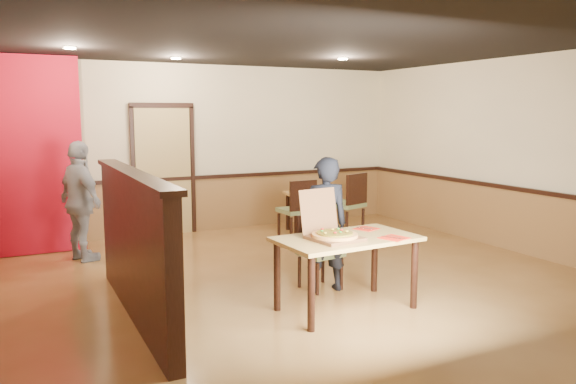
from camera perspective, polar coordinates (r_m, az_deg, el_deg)
name	(u,v)px	position (r m, az deg, el deg)	size (l,w,h in m)	color
floor	(306,284)	(6.70, 1.80, -9.30)	(7.00, 7.00, 0.00)	#AB7B42
ceiling	(307,40)	(6.45, 1.91, 15.19)	(7.00, 7.00, 0.00)	black
wall_back	(209,148)	(9.65, -8.03, 4.40)	(7.00, 7.00, 0.00)	beige
wall_right	(524,155)	(8.64, 22.82, 3.45)	(7.00, 7.00, 0.00)	beige
wainscot_back	(211,204)	(9.72, -7.86, -1.20)	(7.00, 0.04, 0.90)	olive
chair_rail_back	(211,177)	(9.64, -7.88, 1.54)	(7.00, 0.06, 0.06)	black
wainscot_right	(518,221)	(8.74, 22.35, -2.78)	(0.04, 7.00, 0.90)	olive
chair_rail_right	(519,189)	(8.65, 22.43, 0.27)	(0.06, 7.00, 0.06)	black
back_door	(163,171)	(9.42, -12.54, 2.07)	(0.90, 0.06, 2.10)	tan
booth_partition	(134,244)	(5.68, -15.35, -5.07)	(0.20, 3.10, 1.44)	black
red_accent_panel	(21,156)	(8.66, -25.49, 3.30)	(1.60, 0.20, 2.78)	red
spot_a	(70,48)	(7.52, -21.27, 13.49)	(0.14, 0.14, 0.02)	beige
spot_b	(176,58)	(8.48, -11.30, 13.18)	(0.14, 0.14, 0.02)	beige
spot_c	(343,59)	(8.43, 5.58, 13.32)	(0.14, 0.14, 0.02)	beige
main_table	(347,248)	(5.73, 5.96, -5.63)	(1.46, 0.90, 0.76)	tan
diner_chair	(317,248)	(6.47, 2.98, -5.74)	(0.47, 0.47, 0.84)	olive
side_chair_left	(298,208)	(8.72, 1.07, -1.62)	(0.51, 0.51, 0.98)	olive
side_chair_right	(349,202)	(9.17, 6.20, -0.99)	(0.65, 0.65, 1.04)	olive
side_table	(305,202)	(9.47, 1.74, -1.06)	(0.72, 0.72, 0.67)	tan
diner	(325,225)	(6.29, 3.74, -3.32)	(0.55, 0.36, 1.52)	black
passerby	(81,202)	(8.04, -20.30, -0.91)	(0.96, 0.40, 1.63)	#95959D
pizza_box	(332,233)	(5.58, 4.46, -4.18)	(0.52, 0.59, 0.48)	brown
pizza	(335,235)	(5.55, 4.78, -4.39)	(0.45, 0.45, 0.03)	#F5AF59
napkin_near	(394,238)	(5.72, 10.73, -4.60)	(0.31, 0.31, 0.01)	red
napkin_far	(366,229)	(6.12, 7.96, -3.70)	(0.28, 0.28, 0.01)	red
condiment	(305,187)	(9.52, 1.71, 0.52)	(0.07, 0.07, 0.17)	brown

